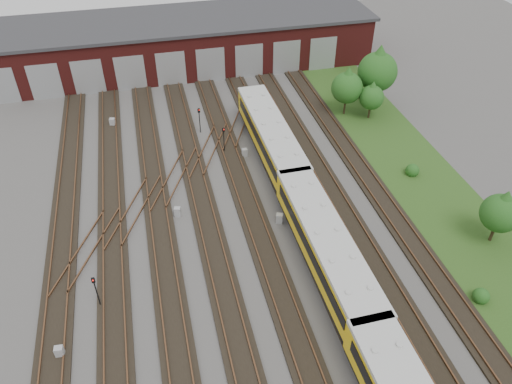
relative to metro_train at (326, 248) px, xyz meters
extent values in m
plane|color=#464441|center=(-6.00, 0.22, -2.09)|extent=(120.00, 120.00, 0.00)
cube|color=black|center=(-20.00, 0.22, -2.00)|extent=(2.40, 70.00, 0.18)
cube|color=brown|center=(-20.72, 0.22, -1.83)|extent=(0.10, 70.00, 0.15)
cube|color=brown|center=(-19.28, 0.22, -1.83)|extent=(0.10, 70.00, 0.15)
cube|color=black|center=(-16.00, 0.22, -2.00)|extent=(2.40, 70.00, 0.18)
cube|color=brown|center=(-16.72, 0.22, -1.83)|extent=(0.10, 70.00, 0.15)
cube|color=brown|center=(-15.28, 0.22, -1.83)|extent=(0.10, 70.00, 0.15)
cube|color=black|center=(-12.00, 0.22, -2.00)|extent=(2.40, 70.00, 0.18)
cube|color=brown|center=(-12.72, 0.22, -1.83)|extent=(0.10, 70.00, 0.15)
cube|color=brown|center=(-11.28, 0.22, -1.83)|extent=(0.10, 70.00, 0.15)
cube|color=black|center=(-8.00, 0.22, -2.00)|extent=(2.40, 70.00, 0.18)
cube|color=brown|center=(-8.72, 0.22, -1.83)|extent=(0.10, 70.00, 0.15)
cube|color=brown|center=(-7.28, 0.22, -1.83)|extent=(0.10, 70.00, 0.15)
cube|color=black|center=(-4.00, 0.22, -2.00)|extent=(2.40, 70.00, 0.18)
cube|color=brown|center=(-4.72, 0.22, -1.83)|extent=(0.10, 70.00, 0.15)
cube|color=brown|center=(-3.28, 0.22, -1.83)|extent=(0.10, 70.00, 0.15)
cube|color=black|center=(0.00, 0.22, -2.00)|extent=(2.40, 70.00, 0.18)
cube|color=brown|center=(-0.72, 0.22, -1.83)|extent=(0.10, 70.00, 0.15)
cube|color=brown|center=(0.72, 0.22, -1.83)|extent=(0.10, 70.00, 0.15)
cube|color=black|center=(4.00, 0.22, -2.00)|extent=(2.40, 70.00, 0.18)
cube|color=brown|center=(3.28, 0.22, -1.83)|extent=(0.10, 70.00, 0.15)
cube|color=brown|center=(4.72, 0.22, -1.83)|extent=(0.10, 70.00, 0.15)
cube|color=black|center=(8.00, 0.22, -2.00)|extent=(2.40, 70.00, 0.18)
cube|color=brown|center=(7.28, 0.22, -1.83)|extent=(0.10, 70.00, 0.15)
cube|color=brown|center=(8.72, 0.22, -1.83)|extent=(0.10, 70.00, 0.15)
cube|color=brown|center=(-14.00, 10.22, -1.83)|extent=(5.40, 9.62, 0.15)
cube|color=brown|center=(-10.00, 14.22, -1.83)|extent=(5.40, 9.62, 0.15)
cube|color=brown|center=(-6.00, 18.22, -1.83)|extent=(5.40, 9.62, 0.15)
cube|color=brown|center=(-18.00, 6.22, -1.83)|extent=(5.40, 9.62, 0.15)
cube|color=brown|center=(-2.00, 22.22, -1.83)|extent=(5.40, 9.62, 0.15)
cube|color=#591816|center=(-6.00, 40.22, 0.91)|extent=(50.00, 12.00, 6.00)
cube|color=#303033|center=(-6.00, 40.22, 4.06)|extent=(51.00, 12.50, 0.40)
cube|color=#929496|center=(-28.00, 34.20, 0.11)|extent=(3.60, 0.12, 4.40)
cube|color=#929496|center=(-23.00, 34.20, 0.11)|extent=(3.60, 0.12, 4.40)
cube|color=#929496|center=(-18.00, 34.20, 0.11)|extent=(3.60, 0.12, 4.40)
cube|color=#929496|center=(-13.00, 34.20, 0.11)|extent=(3.60, 0.12, 4.40)
cube|color=#929496|center=(-8.00, 34.20, 0.11)|extent=(3.60, 0.12, 4.40)
cube|color=#929496|center=(-3.00, 34.20, 0.11)|extent=(3.60, 0.12, 4.40)
cube|color=#929496|center=(2.00, 34.20, 0.11)|extent=(3.60, 0.12, 4.40)
cube|color=#929496|center=(7.00, 34.20, 0.11)|extent=(3.60, 0.12, 4.40)
cube|color=#929496|center=(12.00, 34.20, 0.11)|extent=(3.60, 0.12, 4.40)
cube|color=#244717|center=(13.00, 10.22, -2.06)|extent=(8.00, 55.00, 0.05)
cube|color=black|center=(0.00, 0.00, -1.42)|extent=(2.71, 16.61, 0.66)
cube|color=#DEB30C|center=(0.00, 0.00, 0.12)|extent=(3.04, 16.61, 2.43)
cube|color=beige|center=(0.00, 0.00, 1.51)|extent=(3.15, 16.61, 0.33)
cube|color=black|center=(-1.46, -0.01, 0.40)|extent=(0.21, 14.59, 0.94)
cube|color=black|center=(1.46, 0.01, 0.40)|extent=(0.21, 14.59, 0.94)
cube|color=black|center=(0.00, 16.00, -1.42)|extent=(2.71, 16.61, 0.66)
cube|color=#DEB30C|center=(0.00, 16.00, 0.12)|extent=(3.04, 16.61, 2.43)
cube|color=beige|center=(0.00, 16.00, 1.51)|extent=(3.15, 16.61, 0.33)
cube|color=black|center=(-1.46, 15.99, 0.40)|extent=(0.21, 14.59, 0.94)
cube|color=black|center=(1.46, 16.01, 0.40)|extent=(0.21, 14.59, 0.94)
cylinder|color=black|center=(-16.96, 0.20, -0.83)|extent=(0.09, 0.09, 2.51)
cube|color=black|center=(-16.96, 0.20, 0.66)|extent=(0.23, 0.15, 0.46)
sphere|color=red|center=(-16.96, 0.11, 0.75)|extent=(0.11, 0.11, 0.11)
cylinder|color=black|center=(-4.49, 17.68, -0.87)|extent=(0.09, 0.09, 2.43)
cube|color=black|center=(-4.49, 17.68, 0.57)|extent=(0.26, 0.21, 0.45)
sphere|color=red|center=(-4.49, 17.59, 0.66)|extent=(0.11, 0.11, 0.11)
cylinder|color=black|center=(-6.31, 22.10, -0.85)|extent=(0.09, 0.09, 2.46)
cube|color=black|center=(-6.31, 22.10, 0.61)|extent=(0.27, 0.21, 0.47)
sphere|color=red|center=(-6.31, 22.00, 0.71)|extent=(0.11, 0.11, 0.11)
cylinder|color=black|center=(0.29, 21.27, -0.90)|extent=(0.09, 0.09, 2.36)
cube|color=black|center=(0.29, 21.27, 0.49)|extent=(0.25, 0.20, 0.43)
sphere|color=red|center=(0.29, 21.18, 0.58)|extent=(0.10, 0.10, 0.10)
cube|color=#9EA0A3|center=(-19.50, -3.43, -1.63)|extent=(0.58, 0.49, 0.91)
cube|color=#9EA0A3|center=(-15.62, 25.76, -1.62)|extent=(0.66, 0.60, 0.93)
cube|color=#9EA0A3|center=(-10.35, 8.79, -1.64)|extent=(0.63, 0.57, 0.88)
cube|color=#9EA0A3|center=(-2.63, 16.43, -1.66)|extent=(0.53, 0.45, 0.86)
cube|color=#9EA0A3|center=(-1.94, 5.81, -1.62)|extent=(0.69, 0.64, 0.92)
cylinder|color=#2E2514|center=(10.47, 22.17, -1.18)|extent=(0.23, 0.23, 1.81)
sphere|color=#1D4D16|center=(10.47, 22.17, 1.23)|extent=(3.52, 3.52, 3.52)
cone|color=#1D4D16|center=(10.47, 22.17, 2.49)|extent=(3.02, 3.02, 2.51)
cylinder|color=#2E2514|center=(12.86, 20.64, -1.38)|extent=(0.23, 0.23, 1.42)
sphere|color=#1D4D16|center=(12.86, 20.64, 0.51)|extent=(2.76, 2.76, 2.76)
cone|color=#1D4D16|center=(12.86, 20.64, 1.50)|extent=(2.36, 2.36, 1.97)
cylinder|color=#2E2514|center=(14.54, 23.36, -0.93)|extent=(0.25, 0.25, 2.32)
sphere|color=#1D4D16|center=(14.54, 23.36, 2.17)|extent=(4.51, 4.51, 4.51)
cone|color=#1D4D16|center=(14.54, 23.36, 3.78)|extent=(3.87, 3.87, 3.22)
cylinder|color=#2E2514|center=(14.44, -0.46, -1.27)|extent=(0.26, 0.26, 1.62)
sphere|color=#1D4D16|center=(14.44, -0.46, 0.89)|extent=(3.16, 3.16, 3.16)
cone|color=#1D4D16|center=(14.44, -0.46, 2.02)|extent=(2.71, 2.71, 2.26)
sphere|color=#1D4D16|center=(10.00, -5.82, -1.47)|extent=(1.23, 1.23, 1.23)
sphere|color=#1D4D16|center=(12.50, 9.51, -1.43)|extent=(1.32, 1.32, 1.32)
sphere|color=#1D4D16|center=(12.43, 26.14, -1.34)|extent=(1.50, 1.50, 1.50)
camera|label=1|loc=(-11.51, -24.91, 26.83)|focal=35.00mm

